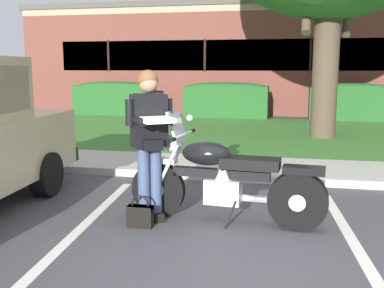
% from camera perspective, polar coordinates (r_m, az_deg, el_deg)
% --- Properties ---
extents(ground_plane, '(140.00, 140.00, 0.00)m').
position_cam_1_polar(ground_plane, '(4.23, 6.17, -14.58)').
color(ground_plane, '#424247').
extents(curb_strip, '(60.00, 0.20, 0.12)m').
position_cam_1_polar(curb_strip, '(6.99, 8.72, -4.30)').
color(curb_strip, '#B7B2A8').
rests_on(curb_strip, ground).
extents(concrete_walk, '(60.00, 1.50, 0.08)m').
position_cam_1_polar(concrete_walk, '(7.83, 9.09, -2.97)').
color(concrete_walk, '#B7B2A8').
rests_on(concrete_walk, ground).
extents(grass_lawn, '(60.00, 6.74, 0.06)m').
position_cam_1_polar(grass_lawn, '(11.88, 10.18, 1.24)').
color(grass_lawn, '#3D752D').
rests_on(grass_lawn, ground).
extents(stall_stripe_0, '(0.50, 4.39, 0.01)m').
position_cam_1_polar(stall_stripe_0, '(4.89, -15.10, -11.40)').
color(stall_stripe_0, silver).
rests_on(stall_stripe_0, ground).
extents(stall_stripe_1, '(0.50, 4.39, 0.01)m').
position_cam_1_polar(stall_stripe_1, '(4.45, 21.07, -13.86)').
color(stall_stripe_1, silver).
rests_on(stall_stripe_1, ground).
extents(motorcycle, '(2.24, 0.82, 1.26)m').
position_cam_1_polar(motorcycle, '(5.06, 5.09, -4.61)').
color(motorcycle, black).
rests_on(motorcycle, ground).
extents(rider_person, '(0.61, 0.67, 1.70)m').
position_cam_1_polar(rider_person, '(5.03, -5.36, 1.31)').
color(rider_person, black).
rests_on(rider_person, ground).
extents(handbag, '(0.28, 0.13, 0.36)m').
position_cam_1_polar(handbag, '(5.04, -6.54, -8.79)').
color(handbag, black).
rests_on(handbag, ground).
extents(hedge_left, '(2.85, 0.90, 1.24)m').
position_cam_1_polar(hedge_left, '(16.50, -9.75, 5.74)').
color(hedge_left, '#235623').
rests_on(hedge_left, ground).
extents(hedge_center_left, '(2.82, 0.90, 1.24)m').
position_cam_1_polar(hedge_center_left, '(15.46, 4.33, 5.60)').
color(hedge_center_left, '#235623').
rests_on(hedge_center_left, ground).
extents(hedge_center_right, '(2.61, 0.90, 1.24)m').
position_cam_1_polar(hedge_center_right, '(15.45, 19.39, 5.08)').
color(hedge_center_right, '#235623').
rests_on(hedge_center_right, ground).
extents(brick_building, '(22.18, 11.04, 4.14)m').
position_cam_1_polar(brick_building, '(21.90, 14.11, 10.23)').
color(brick_building, brown).
rests_on(brick_building, ground).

